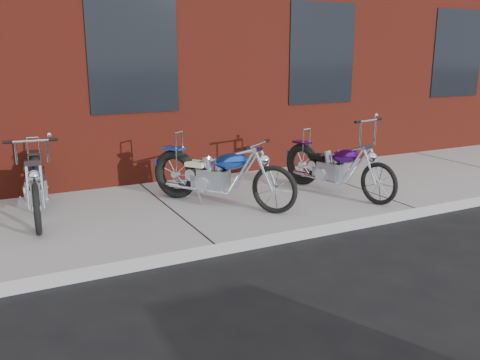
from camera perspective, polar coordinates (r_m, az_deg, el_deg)
ground at (r=5.74m, az=-2.84°, el=-8.60°), size 120.00×120.00×0.00m
sidewalk at (r=7.03m, az=-7.81°, el=-3.75°), size 22.00×3.00×0.15m
chopper_purple at (r=7.75m, az=10.63°, el=1.27°), size 0.67×2.06×1.17m
chopper_blue at (r=7.01m, az=-2.41°, el=0.41°), size 1.39×1.90×0.98m
chopper_third at (r=7.08m, az=-21.89°, el=-0.65°), size 0.52×2.14×1.09m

